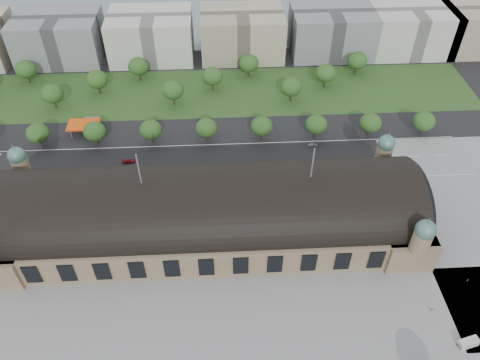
{
  "coord_description": "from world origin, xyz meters",
  "views": [
    {
      "loc": [
        6.02,
        -111.06,
        128.7
      ],
      "look_at": [
        12.47,
        12.06,
        14.0
      ],
      "focal_mm": 35.0,
      "sensor_mm": 36.0,
      "label": 1
    }
  ],
  "objects_px": {
    "bus_east": "(245,169)",
    "parked_car_0": "(16,197)",
    "traffic_car_6": "(374,169)",
    "bus_mid": "(262,176)",
    "traffic_car_3": "(129,161)",
    "van_south": "(467,343)",
    "traffic_car_5": "(313,145)",
    "pedestrian_0": "(431,310)",
    "pedestrian_2": "(468,280)",
    "petrol_station": "(88,123)",
    "parked_car_5": "(121,187)",
    "bus_west": "(146,173)",
    "parked_car_2": "(31,197)",
    "traffic_car_2": "(30,176)",
    "parked_car_4": "(101,187)",
    "parked_car_1": "(59,189)",
    "parked_car_3": "(46,190)",
    "parked_car_6": "(98,194)",
    "traffic_car_4": "(230,167)"
  },
  "relations": [
    {
      "from": "bus_east",
      "to": "parked_car_0",
      "type": "bearing_deg",
      "value": 92.53
    },
    {
      "from": "traffic_car_6",
      "to": "bus_mid",
      "type": "bearing_deg",
      "value": -85.4
    },
    {
      "from": "traffic_car_3",
      "to": "van_south",
      "type": "relative_size",
      "value": 0.82
    },
    {
      "from": "traffic_car_3",
      "to": "traffic_car_5",
      "type": "distance_m",
      "value": 79.54
    },
    {
      "from": "van_south",
      "to": "pedestrian_0",
      "type": "xyz_separation_m",
      "value": [
        -6.37,
        11.53,
        -0.37
      ]
    },
    {
      "from": "pedestrian_2",
      "to": "pedestrian_0",
      "type": "bearing_deg",
      "value": 90.15
    },
    {
      "from": "petrol_station",
      "to": "traffic_car_6",
      "type": "xyz_separation_m",
      "value": [
        122.77,
        -35.12,
        -2.24
      ]
    },
    {
      "from": "parked_car_5",
      "to": "pedestrian_2",
      "type": "xyz_separation_m",
      "value": [
        119.38,
        -50.55,
        0.06
      ]
    },
    {
      "from": "traffic_car_6",
      "to": "bus_west",
      "type": "xyz_separation_m",
      "value": [
        -93.86,
        1.72,
        0.81
      ]
    },
    {
      "from": "parked_car_5",
      "to": "parked_car_2",
      "type": "bearing_deg",
      "value": -119.42
    },
    {
      "from": "traffic_car_2",
      "to": "parked_car_2",
      "type": "bearing_deg",
      "value": 11.04
    },
    {
      "from": "traffic_car_2",
      "to": "traffic_car_6",
      "type": "height_order",
      "value": "traffic_car_2"
    },
    {
      "from": "bus_west",
      "to": "pedestrian_2",
      "type": "distance_m",
      "value": 124.15
    },
    {
      "from": "traffic_car_2",
      "to": "traffic_car_3",
      "type": "distance_m",
      "value": 39.69
    },
    {
      "from": "parked_car_4",
      "to": "pedestrian_0",
      "type": "relative_size",
      "value": 2.18
    },
    {
      "from": "parked_car_0",
      "to": "traffic_car_5",
      "type": "bearing_deg",
      "value": 71.83
    },
    {
      "from": "parked_car_1",
      "to": "parked_car_3",
      "type": "bearing_deg",
      "value": -117.45
    },
    {
      "from": "traffic_car_2",
      "to": "parked_car_0",
      "type": "bearing_deg",
      "value": -14.77
    },
    {
      "from": "parked_car_2",
      "to": "bus_mid",
      "type": "distance_m",
      "value": 90.71
    },
    {
      "from": "parked_car_4",
      "to": "bus_mid",
      "type": "relative_size",
      "value": 0.28
    },
    {
      "from": "parked_car_2",
      "to": "parked_car_4",
      "type": "xyz_separation_m",
      "value": [
        26.09,
        4.0,
        -0.16
      ]
    },
    {
      "from": "traffic_car_3",
      "to": "pedestrian_0",
      "type": "distance_m",
      "value": 127.55
    },
    {
      "from": "petrol_station",
      "to": "parked_car_6",
      "type": "height_order",
      "value": "petrol_station"
    },
    {
      "from": "parked_car_4",
      "to": "bus_west",
      "type": "distance_m",
      "value": 18.5
    },
    {
      "from": "parked_car_3",
      "to": "bus_west",
      "type": "bearing_deg",
      "value": 64.81
    },
    {
      "from": "parked_car_0",
      "to": "bus_east",
      "type": "bearing_deg",
      "value": 66.69
    },
    {
      "from": "traffic_car_5",
      "to": "van_south",
      "type": "distance_m",
      "value": 98.86
    },
    {
      "from": "parked_car_1",
      "to": "parked_car_5",
      "type": "bearing_deg",
      "value": 54.63
    },
    {
      "from": "traffic_car_5",
      "to": "pedestrian_0",
      "type": "bearing_deg",
      "value": -164.42
    },
    {
      "from": "traffic_car_2",
      "to": "traffic_car_6",
      "type": "relative_size",
      "value": 1.03
    },
    {
      "from": "pedestrian_2",
      "to": "parked_car_1",
      "type": "bearing_deg",
      "value": 37.34
    },
    {
      "from": "pedestrian_0",
      "to": "parked_car_2",
      "type": "bearing_deg",
      "value": 167.39
    },
    {
      "from": "traffic_car_4",
      "to": "parked_car_4",
      "type": "distance_m",
      "value": 52.58
    },
    {
      "from": "traffic_car_2",
      "to": "bus_east",
      "type": "distance_m",
      "value": 87.45
    },
    {
      "from": "parked_car_5",
      "to": "parked_car_1",
      "type": "bearing_deg",
      "value": -126.14
    },
    {
      "from": "traffic_car_3",
      "to": "traffic_car_4",
      "type": "xyz_separation_m",
      "value": [
        42.54,
        -6.14,
        -0.05
      ]
    },
    {
      "from": "parked_car_0",
      "to": "parked_car_3",
      "type": "bearing_deg",
      "value": 76.93
    },
    {
      "from": "pedestrian_0",
      "to": "pedestrian_2",
      "type": "relative_size",
      "value": 1.16
    },
    {
      "from": "traffic_car_5",
      "to": "van_south",
      "type": "xyz_separation_m",
      "value": [
        29.3,
        -94.41,
        0.57
      ]
    },
    {
      "from": "petrol_station",
      "to": "parked_car_6",
      "type": "distance_m",
      "value": 45.78
    },
    {
      "from": "pedestrian_2",
      "to": "parked_car_4",
      "type": "bearing_deg",
      "value": 35.1
    },
    {
      "from": "traffic_car_4",
      "to": "traffic_car_2",
      "type": "bearing_deg",
      "value": -84.2
    },
    {
      "from": "parked_car_4",
      "to": "van_south",
      "type": "bearing_deg",
      "value": 28.72
    },
    {
      "from": "traffic_car_5",
      "to": "bus_west",
      "type": "bearing_deg",
      "value": 102.02
    },
    {
      "from": "traffic_car_5",
      "to": "parked_car_1",
      "type": "bearing_deg",
      "value": 101.95
    },
    {
      "from": "traffic_car_4",
      "to": "pedestrian_0",
      "type": "bearing_deg",
      "value": 45.57
    },
    {
      "from": "traffic_car_6",
      "to": "pedestrian_0",
      "type": "bearing_deg",
      "value": 1.19
    },
    {
      "from": "parked_car_0",
      "to": "parked_car_1",
      "type": "relative_size",
      "value": 0.71
    },
    {
      "from": "traffic_car_4",
      "to": "parked_car_2",
      "type": "xyz_separation_m",
      "value": [
        -77.86,
        -13.21,
        0.08
      ]
    },
    {
      "from": "petrol_station",
      "to": "bus_mid",
      "type": "distance_m",
      "value": 85.2
    }
  ]
}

